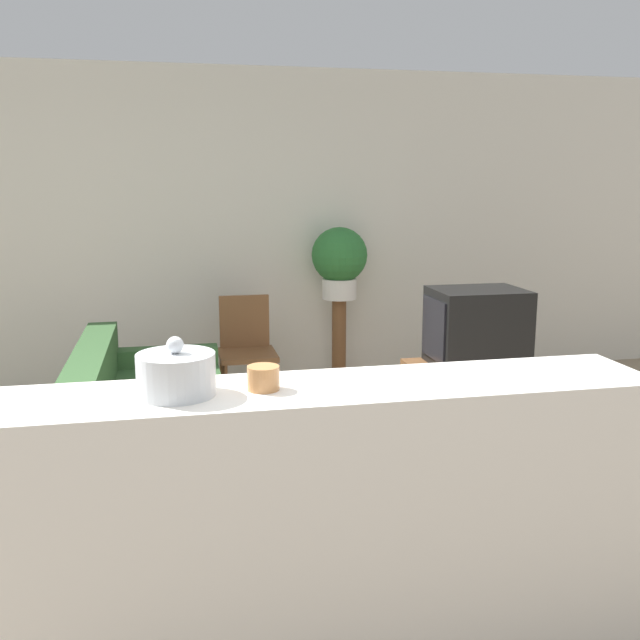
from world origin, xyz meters
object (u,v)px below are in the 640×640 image
(television, at_px, (476,327))
(decorative_bowl, at_px, (176,374))
(wooden_chair, at_px, (246,346))
(potted_plant, at_px, (339,259))
(couch, at_px, (147,431))

(television, bearing_deg, decorative_bowl, -132.73)
(wooden_chair, height_order, potted_plant, potted_plant)
(television, distance_m, decorative_bowl, 3.06)
(couch, relative_size, potted_plant, 3.31)
(wooden_chair, xyz_separation_m, potted_plant, (0.84, 0.39, 0.62))
(potted_plant, relative_size, decorative_bowl, 2.37)
(television, bearing_deg, wooden_chair, 147.95)
(wooden_chair, distance_m, potted_plant, 1.12)
(couch, relative_size, decorative_bowl, 7.86)
(wooden_chair, relative_size, decorative_bowl, 3.38)
(decorative_bowl, bearing_deg, potted_plant, 68.60)
(couch, relative_size, television, 3.17)
(couch, distance_m, wooden_chair, 1.46)
(television, height_order, decorative_bowl, decorative_bowl)
(couch, distance_m, television, 2.32)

